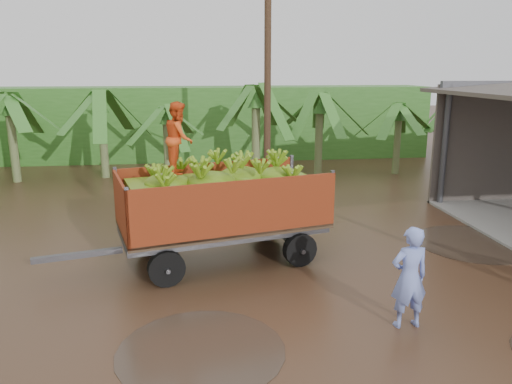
# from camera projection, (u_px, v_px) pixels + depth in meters

# --- Properties ---
(ground) EXTENTS (100.00, 100.00, 0.00)m
(ground) POSITION_uv_depth(u_px,v_px,m) (334.00, 281.00, 10.85)
(ground) COLOR black
(ground) RESTS_ON ground
(hedge_north) EXTENTS (22.00, 3.00, 3.60)m
(hedge_north) POSITION_uv_depth(u_px,v_px,m) (212.00, 122.00, 25.58)
(hedge_north) COLOR #2D661E
(hedge_north) RESTS_ON ground
(banana_trailer) EXTENTS (6.67, 3.37, 3.80)m
(banana_trailer) POSITION_uv_depth(u_px,v_px,m) (221.00, 203.00, 11.72)
(banana_trailer) COLOR #B13919
(banana_trailer) RESTS_ON ground
(man_blue) EXTENTS (0.71, 0.49, 1.87)m
(man_blue) POSITION_uv_depth(u_px,v_px,m) (409.00, 277.00, 8.75)
(man_blue) COLOR #768AD8
(man_blue) RESTS_ON ground
(utility_pole) EXTENTS (1.20, 0.24, 7.73)m
(utility_pole) POSITION_uv_depth(u_px,v_px,m) (268.00, 85.00, 17.42)
(utility_pole) COLOR #47301E
(utility_pole) RESTS_ON ground
(banana_plants) EXTENTS (24.21, 20.45, 4.16)m
(banana_plants) POSITION_uv_depth(u_px,v_px,m) (96.00, 155.00, 15.86)
(banana_plants) COLOR #2D661E
(banana_plants) RESTS_ON ground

